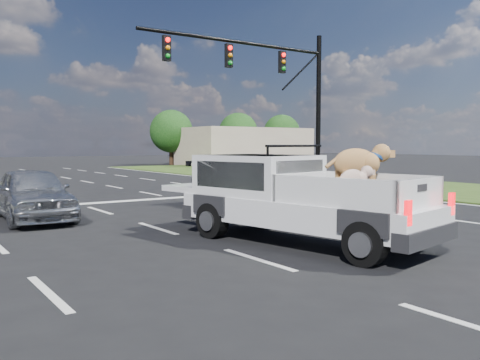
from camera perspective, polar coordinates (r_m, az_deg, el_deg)
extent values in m
plane|color=black|center=(10.03, 10.12, -7.54)|extent=(160.00, 160.00, 0.00)
cube|color=silver|center=(14.10, -12.78, -4.21)|extent=(0.12, 60.00, 0.01)
cube|color=silver|center=(15.73, -0.86, -3.27)|extent=(0.12, 60.00, 0.01)
cube|color=silver|center=(17.90, 8.49, -2.42)|extent=(0.12, 60.00, 0.01)
cube|color=silver|center=(20.49, 15.75, -1.72)|extent=(0.15, 60.00, 0.01)
cube|color=silver|center=(18.43, -12.39, -2.29)|extent=(17.00, 0.45, 0.01)
cube|color=#233E13|center=(23.86, 22.19, -1.02)|extent=(8.00, 60.00, 0.06)
cylinder|color=black|center=(24.10, 8.79, 7.53)|extent=(0.22, 0.22, 7.00)
cylinder|color=black|center=(21.62, -0.13, 15.22)|extent=(9.00, 0.14, 0.14)
cube|color=black|center=(22.88, 4.75, 13.05)|extent=(0.30, 0.18, 0.95)
sphere|color=#E60606|center=(22.84, 4.93, 13.83)|extent=(0.18, 0.18, 0.18)
cube|color=black|center=(21.23, -1.27, 13.77)|extent=(0.30, 0.18, 0.95)
sphere|color=#E60606|center=(21.20, -1.10, 14.61)|extent=(0.18, 0.18, 0.18)
cube|color=black|center=(19.85, -8.25, 14.42)|extent=(0.30, 0.18, 0.95)
sphere|color=#E60606|center=(19.81, -8.11, 15.33)|extent=(0.18, 0.18, 0.18)
cube|color=#BCAE90|center=(50.15, 0.52, 3.78)|extent=(12.00, 7.00, 3.60)
cylinder|color=#332114|center=(50.48, -7.71, 2.93)|extent=(0.44, 0.44, 2.16)
sphere|color=#0E340E|center=(50.49, -7.73, 5.44)|extent=(4.20, 4.20, 4.20)
cylinder|color=#332114|center=(54.58, -0.20, 3.04)|extent=(0.44, 0.44, 2.16)
sphere|color=#0E340E|center=(54.59, -0.20, 5.37)|extent=(4.20, 4.20, 4.20)
cylinder|color=#332114|center=(58.19, 4.68, 3.09)|extent=(0.44, 0.44, 2.16)
sphere|color=#0E340E|center=(58.20, 4.70, 5.27)|extent=(4.20, 4.20, 4.20)
cylinder|color=black|center=(8.61, 13.89, -6.94)|extent=(0.42, 0.80, 0.76)
cylinder|color=black|center=(10.12, 18.83, -5.41)|extent=(0.42, 0.80, 0.76)
cylinder|color=black|center=(10.90, -3.13, -4.54)|extent=(0.42, 0.80, 0.76)
cylinder|color=black|center=(12.13, 2.88, -3.67)|extent=(0.42, 0.80, 0.76)
cube|color=silver|center=(10.31, 7.22, -3.49)|extent=(2.88, 5.54, 0.52)
cube|color=silver|center=(11.03, 2.08, 0.60)|extent=(2.24, 2.60, 0.85)
cube|color=black|center=(10.31, 6.75, 0.51)|extent=(1.52, 0.33, 0.62)
cylinder|color=black|center=(10.37, 6.19, 3.83)|extent=(1.76, 0.40, 0.05)
cube|color=black|center=(9.63, 12.81, -2.72)|extent=(2.23, 2.83, 0.06)
cube|color=silver|center=(8.89, 10.02, -1.36)|extent=(0.57, 2.50, 0.52)
cube|color=silver|center=(10.33, 15.27, -0.70)|extent=(0.57, 2.50, 0.52)
cube|color=silver|center=(9.03, 19.52, -1.45)|extent=(1.75, 0.42, 0.52)
cube|color=#EF050E|center=(8.21, 18.35, -3.56)|extent=(0.17, 0.09, 0.40)
cube|color=#EF050E|center=(9.75, 22.67, -2.50)|extent=(0.17, 0.09, 0.40)
cube|color=black|center=(9.07, 20.22, -5.88)|extent=(1.93, 0.67, 0.30)
imported|color=#A8ABAF|center=(14.49, -22.24, -1.42)|extent=(1.79, 4.17, 1.40)
imported|color=black|center=(15.35, 1.96, -0.63)|extent=(2.52, 5.37, 1.52)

